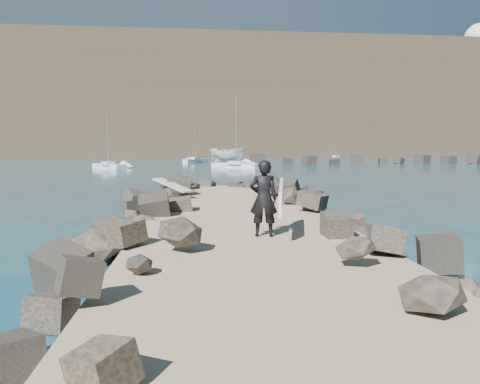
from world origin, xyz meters
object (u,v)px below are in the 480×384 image
at_px(boat_imported, 228,154).
at_px(surfer_with_board, 266,198).
at_px(surfboard_resting, 172,188).
at_px(radome, 479,43).
at_px(sailboat_b, 195,160).

xyz_separation_m(boat_imported, surfer_with_board, (-4.06, -71.23, 0.20)).
distance_m(surfboard_resting, radome, 179.21).
bearing_deg(sailboat_b, surfboard_resting, -90.74).
bearing_deg(radome, surfer_with_board, -125.64).
xyz_separation_m(surfer_with_board, sailboat_b, (-2.13, 67.42, -1.24)).
bearing_deg(boat_imported, surfer_with_board, -162.78).
distance_m(boat_imported, surfer_with_board, 71.35).
xyz_separation_m(surfboard_resting, radome, (107.66, 137.32, 40.87)).
bearing_deg(radome, boat_imported, -143.37).
bearing_deg(surfer_with_board, surfboard_resting, 108.16).
height_order(boat_imported, sailboat_b, sailboat_b).
relative_size(boat_imported, surfer_with_board, 3.00).
relative_size(boat_imported, radome, 0.42).
bearing_deg(radome, sailboat_b, -143.64).
relative_size(boat_imported, sailboat_b, 1.04).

